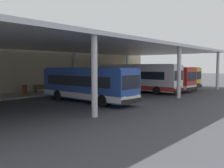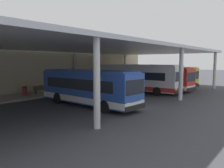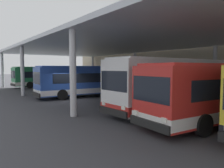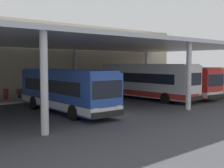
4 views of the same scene
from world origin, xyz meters
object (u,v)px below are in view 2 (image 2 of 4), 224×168
(bus_middle_bay, at_px, (137,78))
(banner_sign, at_px, (112,74))
(bus_second_bay, at_px, (88,87))
(bench_waiting, at_px, (41,89))
(bus_departing, at_px, (162,76))
(trash_bin, at_px, (25,91))
(bus_far_bay, at_px, (155,78))

(bus_middle_bay, distance_m, banner_sign, 7.23)
(bus_second_bay, height_order, bench_waiting, bus_second_bay)
(banner_sign, bearing_deg, bench_waiting, 175.92)
(banner_sign, bearing_deg, bus_departing, -56.50)
(bench_waiting, height_order, trash_bin, trash_bin)
(bus_second_bay, distance_m, bus_departing, 17.57)
(bus_departing, bearing_deg, bus_second_bay, -175.05)
(bus_second_bay, xyz_separation_m, bus_departing, (17.50, 1.52, 0.00))
(trash_bin, bearing_deg, bus_second_bay, -82.53)
(bus_second_bay, distance_m, bus_far_bay, 13.86)
(bus_middle_bay, relative_size, banner_sign, 3.55)
(bus_far_bay, distance_m, bench_waiting, 15.39)
(bench_waiting, distance_m, trash_bin, 2.04)
(bus_departing, height_order, banner_sign, banner_sign)
(bus_middle_bay, height_order, bus_departing, bus_middle_bay)
(bus_middle_bay, bearing_deg, banner_sign, 66.66)
(bus_departing, relative_size, trash_bin, 10.84)
(bus_departing, distance_m, bench_waiting, 18.24)
(bus_departing, relative_size, banner_sign, 3.32)
(bus_second_bay, height_order, bus_departing, same)
(bus_far_bay, height_order, banner_sign, banner_sign)
(bus_middle_bay, relative_size, bus_far_bay, 1.06)
(bus_departing, xyz_separation_m, banner_sign, (-4.33, 6.54, 0.32))
(bus_far_bay, height_order, bus_departing, same)
(trash_bin, xyz_separation_m, banner_sign, (14.34, -0.83, 1.30))
(bus_middle_bay, relative_size, bus_departing, 1.07)
(bus_second_bay, relative_size, bench_waiting, 5.89)
(bus_second_bay, xyz_separation_m, trash_bin, (-1.17, 8.89, -0.98))
(bus_second_bay, relative_size, bus_middle_bay, 0.93)
(bench_waiting, bearing_deg, banner_sign, -4.08)
(bus_departing, xyz_separation_m, bench_waiting, (-16.63, 7.42, -0.99))
(trash_bin, height_order, banner_sign, banner_sign)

